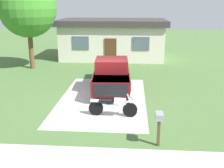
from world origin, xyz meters
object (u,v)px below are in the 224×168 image
at_px(neighbor_house, 113,38).
at_px(pickup_truck, 112,73).
at_px(mailbox, 159,120).
at_px(shade_tree, 28,9).
at_px(motorcycle, 113,106).

bearing_deg(neighbor_house, pickup_truck, -86.13).
xyz_separation_m(mailbox, shade_tree, (-8.78, 11.47, 3.52)).
bearing_deg(motorcycle, pickup_truck, 95.26).
bearing_deg(mailbox, neighbor_house, 99.85).
bearing_deg(shade_tree, neighbor_house, 38.87).
distance_m(motorcycle, pickup_truck, 4.17).
height_order(motorcycle, shade_tree, shade_tree).
bearing_deg(pickup_truck, shade_tree, 144.04).
height_order(pickup_truck, neighbor_house, neighbor_house).
height_order(pickup_truck, mailbox, pickup_truck).
bearing_deg(motorcycle, mailbox, -54.91).
height_order(motorcycle, mailbox, mailbox).
distance_m(mailbox, neighbor_house, 16.53).
height_order(pickup_truck, shade_tree, shade_tree).
distance_m(shade_tree, neighbor_house, 8.11).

